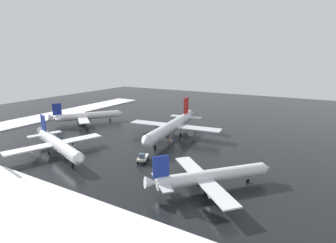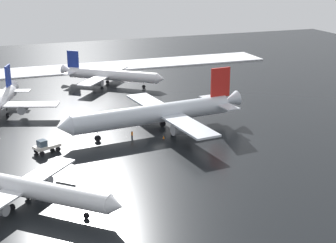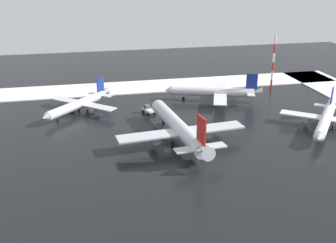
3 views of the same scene
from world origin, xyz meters
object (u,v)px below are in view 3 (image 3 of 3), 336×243
at_px(airplane_parked_portside, 214,92).
at_px(ground_crew_beside_wing, 164,130).
at_px(airplane_parked_starboard, 179,127).
at_px(traffic_cone_mid_line, 216,136).
at_px(antenna_mast, 273,62).
at_px(airplane_foreground_jet, 326,119).
at_px(ground_crew_mid_apron, 186,143).
at_px(pushback_tug, 148,109).
at_px(airplane_far_rear, 79,104).
at_px(traffic_cone_near_nose, 162,141).

xyz_separation_m(airplane_parked_portside, ground_crew_beside_wing, (21.76, 23.89, -2.15)).
height_order(airplane_parked_starboard, traffic_cone_mid_line, airplane_parked_starboard).
height_order(antenna_mast, traffic_cone_mid_line, antenna_mast).
height_order(airplane_foreground_jet, antenna_mast, antenna_mast).
bearing_deg(traffic_cone_mid_line, ground_crew_mid_apron, 25.07).
bearing_deg(ground_crew_mid_apron, pushback_tug, 56.88).
height_order(airplane_far_rear, antenna_mast, antenna_mast).
relative_size(airplane_parked_portside, pushback_tug, 6.06).
bearing_deg(airplane_parked_portside, traffic_cone_near_nose, 70.94).
height_order(ground_crew_mid_apron, antenna_mast, antenna_mast).
height_order(airplane_parked_portside, traffic_cone_near_nose, airplane_parked_portside).
xyz_separation_m(airplane_parked_portside, traffic_cone_mid_line, (8.86, 29.08, -2.85)).
relative_size(airplane_parked_starboard, traffic_cone_near_nose, 71.24).
xyz_separation_m(antenna_mast, traffic_cone_near_nose, (47.54, 38.83, -9.40)).
bearing_deg(airplane_foreground_jet, traffic_cone_mid_line, -54.65).
bearing_deg(traffic_cone_near_nose, ground_crew_mid_apron, 143.88).
bearing_deg(traffic_cone_near_nose, antenna_mast, -140.76).
distance_m(pushback_tug, ground_crew_mid_apron, 26.37).
bearing_deg(airplane_far_rear, airplane_foreground_jet, 109.38).
relative_size(ground_crew_beside_wing, traffic_cone_near_nose, 3.11).
bearing_deg(ground_crew_beside_wing, antenna_mast, 16.12).
height_order(ground_crew_beside_wing, traffic_cone_mid_line, ground_crew_beside_wing).
bearing_deg(airplane_parked_portside, ground_crew_mid_apron, 80.46).
height_order(airplane_far_rear, traffic_cone_near_nose, airplane_far_rear).
bearing_deg(ground_crew_beside_wing, traffic_cone_mid_line, -41.46).
xyz_separation_m(ground_crew_mid_apron, ground_crew_beside_wing, (3.54, -9.57, 0.00)).
bearing_deg(ground_crew_beside_wing, airplane_foreground_jet, -28.28).
distance_m(airplane_foreground_jet, traffic_cone_mid_line, 30.37).
height_order(airplane_foreground_jet, pushback_tug, airplane_foreground_jet).
bearing_deg(airplane_foreground_jet, ground_crew_beside_wing, -60.67).
relative_size(airplane_parked_portside, airplane_foreground_jet, 1.23).
relative_size(airplane_parked_starboard, ground_crew_beside_wing, 22.91).
height_order(airplane_far_rear, traffic_cone_mid_line, airplane_far_rear).
distance_m(airplane_far_rear, ground_crew_beside_wing, 30.29).
xyz_separation_m(airplane_foreground_jet, pushback_tug, (44.50, -22.97, -1.65)).
relative_size(airplane_foreground_jet, traffic_cone_mid_line, 45.56).
relative_size(airplane_foreground_jet, ground_crew_mid_apron, 14.66).
xyz_separation_m(airplane_parked_starboard, pushback_tug, (3.94, -22.34, -2.56)).
distance_m(airplane_foreground_jet, traffic_cone_near_nose, 44.76).
height_order(ground_crew_mid_apron, traffic_cone_near_nose, ground_crew_mid_apron).
xyz_separation_m(airplane_far_rear, traffic_cone_near_nose, (-20.09, 26.97, -2.51)).
bearing_deg(ground_crew_mid_apron, airplane_foreground_jet, -39.64).
xyz_separation_m(airplane_parked_starboard, airplane_parked_portside, (-19.19, -29.90, -0.72)).
bearing_deg(airplane_far_rear, traffic_cone_mid_line, 95.28).
bearing_deg(antenna_mast, traffic_cone_mid_line, 49.07).
distance_m(ground_crew_mid_apron, antenna_mast, 60.73).
bearing_deg(airplane_parked_portside, airplane_far_rear, 22.68).
bearing_deg(ground_crew_mid_apron, antenna_mast, 1.19).
distance_m(airplane_far_rear, ground_crew_mid_apron, 39.74).
bearing_deg(ground_crew_mid_apron, airplane_far_rear, 85.50).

